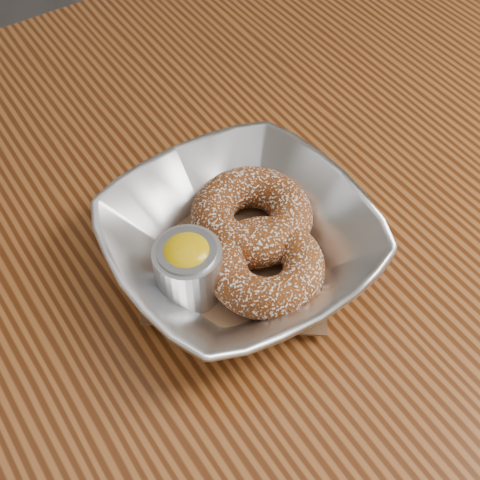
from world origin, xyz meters
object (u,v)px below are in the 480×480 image
serving_bowl (240,243)px  donut_front (265,266)px  ramekin (188,268)px  donut_back (252,216)px  table (245,280)px

serving_bowl → donut_front: serving_bowl is taller
serving_bowl → ramekin: (-0.05, -0.01, 0.01)m
serving_bowl → donut_front: 0.03m
ramekin → donut_front: bearing=-25.3°
donut_back → donut_front: bearing=-112.3°
serving_bowl → donut_back: bearing=36.4°
donut_front → ramekin: bearing=154.7°
donut_front → ramekin: 0.06m
table → donut_back: size_ratio=11.62×
donut_back → ramekin: bearing=-163.3°
donut_back → ramekin: size_ratio=1.80×
table → ramekin: ramekin is taller
table → donut_back: (-0.01, -0.02, 0.13)m
serving_bowl → donut_back: 0.03m
ramekin → table: bearing=28.3°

